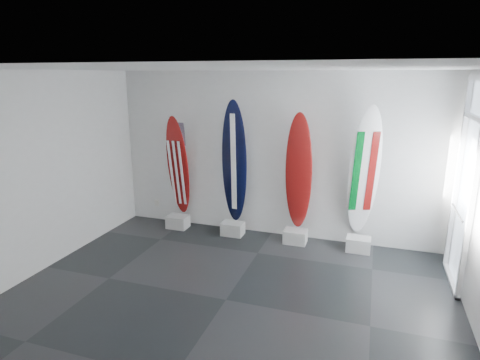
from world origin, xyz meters
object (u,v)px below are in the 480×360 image
(surfboard_usa, at_px, (178,166))
(surfboard_navy, at_px, (234,162))
(surfboard_italy, at_px, (364,172))
(surfboard_swiss, at_px, (299,172))

(surfboard_usa, relative_size, surfboard_navy, 0.87)
(surfboard_navy, xyz_separation_m, surfboard_italy, (2.28, 0.00, -0.01))
(surfboard_usa, xyz_separation_m, surfboard_italy, (3.43, 0.00, 0.15))
(surfboard_usa, relative_size, surfboard_swiss, 0.94)
(surfboard_usa, distance_m, surfboard_italy, 3.43)
(surfboard_usa, xyz_separation_m, surfboard_swiss, (2.34, 0.00, 0.07))
(surfboard_navy, bearing_deg, surfboard_usa, -170.32)
(surfboard_usa, distance_m, surfboard_swiss, 2.34)
(surfboard_usa, xyz_separation_m, surfboard_navy, (1.15, 0.00, 0.16))
(surfboard_navy, distance_m, surfboard_italy, 2.28)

